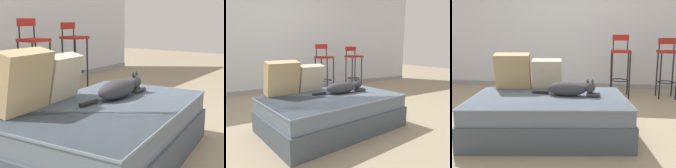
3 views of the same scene
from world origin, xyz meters
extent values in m
plane|color=gray|center=(0.00, 0.00, 0.00)|extent=(16.00, 16.00, 0.00)
cube|color=silver|center=(0.00, 2.25, 1.30)|extent=(8.00, 0.10, 2.60)
cube|color=gray|center=(0.00, 2.20, 0.04)|extent=(8.00, 0.02, 0.09)
cube|color=#44505B|center=(0.00, -0.40, 0.12)|extent=(1.74, 1.23, 0.25)
cube|color=slate|center=(0.00, -0.40, 0.33)|extent=(1.70, 1.19, 0.16)
cube|color=slate|center=(0.00, -0.40, 0.41)|extent=(1.71, 1.20, 0.02)
cube|color=tan|center=(-0.50, -0.04, 0.63)|extent=(0.43, 0.28, 0.43)
cube|color=beige|center=(-0.09, 0.01, 0.60)|extent=(0.36, 0.24, 0.36)
ellipsoid|color=#333338|center=(0.19, -0.33, 0.49)|extent=(0.43, 0.19, 0.15)
sphere|color=#333338|center=(0.43, -0.34, 0.51)|extent=(0.11, 0.11, 0.11)
cone|color=black|center=(0.40, -0.34, 0.58)|extent=(0.03, 0.03, 0.04)
cone|color=black|center=(0.45, -0.34, 0.58)|extent=(0.03, 0.03, 0.04)
cylinder|color=#333338|center=(0.46, -0.37, 0.44)|extent=(0.14, 0.04, 0.04)
cylinder|color=#333338|center=(0.47, -0.31, 0.44)|extent=(0.14, 0.04, 0.04)
cylinder|color=black|center=(-0.11, -0.28, 0.43)|extent=(0.18, 0.04, 0.03)
cylinder|color=black|center=(0.73, 1.35, 0.38)|extent=(0.02, 0.02, 0.76)
cylinder|color=black|center=(1.02, 1.35, 0.38)|extent=(0.02, 0.02, 0.76)
cylinder|color=black|center=(0.73, 1.63, 0.38)|extent=(0.02, 0.02, 0.76)
cylinder|color=black|center=(1.02, 1.63, 0.38)|extent=(0.02, 0.02, 0.76)
torus|color=black|center=(0.87, 1.49, 0.28)|extent=(0.31, 0.31, 0.02)
cube|color=maroon|center=(0.87, 1.49, 0.78)|extent=(0.32, 0.32, 0.04)
cylinder|color=black|center=(0.75, 1.62, 0.88)|extent=(0.02, 0.02, 0.25)
cylinder|color=black|center=(0.99, 1.62, 0.88)|extent=(0.02, 0.02, 0.25)
cube|color=maroon|center=(0.87, 1.62, 1.00)|extent=(0.28, 0.03, 0.10)
cylinder|color=black|center=(1.51, 1.36, 0.38)|extent=(0.02, 0.02, 0.76)
cylinder|color=black|center=(1.51, 1.62, 0.38)|extent=(0.02, 0.02, 0.76)
cylinder|color=black|center=(1.77, 1.62, 0.38)|extent=(0.02, 0.02, 0.76)
torus|color=black|center=(1.64, 1.49, 0.27)|extent=(0.28, 0.28, 0.02)
cube|color=maroon|center=(1.64, 1.49, 0.78)|extent=(0.32, 0.32, 0.04)
cylinder|color=black|center=(1.52, 1.62, 0.85)|extent=(0.02, 0.02, 0.19)
cylinder|color=black|center=(1.76, 1.62, 0.85)|extent=(0.02, 0.02, 0.19)
cube|color=maroon|center=(1.64, 1.62, 0.95)|extent=(0.28, 0.03, 0.10)
camera|label=1|loc=(-1.78, -1.73, 1.03)|focal=50.00mm
camera|label=2|loc=(-1.26, -2.67, 1.02)|focal=35.00mm
camera|label=3|loc=(0.52, -3.02, 1.06)|focal=42.00mm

